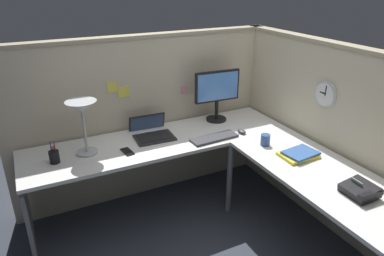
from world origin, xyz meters
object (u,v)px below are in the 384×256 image
coffee_mug (265,140)px  pen_cup (54,157)px  computer_mouse (242,131)px  book_stack (299,154)px  monitor (217,92)px  desk_lamp_dome (82,111)px  cell_phone (127,152)px  wall_clock (326,94)px  office_phone (360,191)px  keyboard (214,138)px  laptop (151,132)px

coffee_mug → pen_cup: bearing=163.9°
computer_mouse → book_stack: 0.61m
monitor → coffee_mug: monitor is taller
monitor → coffee_mug: bearing=-82.5°
desk_lamp_dome → pen_cup: desk_lamp_dome is taller
computer_mouse → cell_phone: (-1.05, 0.10, -0.01)m
computer_mouse → wall_clock: size_ratio=0.47×
pen_cup → wall_clock: (2.08, -0.64, 0.38)m
pen_cup → book_stack: 1.91m
pen_cup → coffee_mug: bearing=-16.1°
office_phone → wall_clock: wall_clock is taller
keyboard → cell_phone: 0.77m
cell_phone → coffee_mug: size_ratio=1.50×
keyboard → desk_lamp_dome: (-1.06, 0.23, 0.35)m
monitor → book_stack: (0.20, -0.96, -0.27)m
cell_phone → book_stack: (1.20, -0.69, 0.02)m
coffee_mug → computer_mouse: bearing=97.8°
monitor → keyboard: (-0.24, -0.38, -0.28)m
cell_phone → coffee_mug: bearing=-27.1°
coffee_mug → book_stack: bearing=-68.9°
desk_lamp_dome → cell_phone: bearing=-23.9°
monitor → coffee_mug: size_ratio=5.21×
keyboard → desk_lamp_dome: bearing=164.8°
monitor → cell_phone: bearing=-164.5°
coffee_mug → desk_lamp_dome: bearing=159.2°
cell_phone → wall_clock: (1.53, -0.56, 0.43)m
desk_lamp_dome → coffee_mug: 1.51m
cell_phone → office_phone: bearing=-54.5°
laptop → office_phone: bearing=-60.0°
laptop → book_stack: laptop is taller
pen_cup → office_phone: bearing=-38.2°
desk_lamp_dome → computer_mouse: bearing=-9.8°
monitor → desk_lamp_dome: bearing=-173.6°
cell_phone → book_stack: book_stack is taller
monitor → keyboard: 0.53m
keyboard → cell_phone: (-0.76, 0.10, -0.01)m
computer_mouse → desk_lamp_dome: desk_lamp_dome is taller
keyboard → wall_clock: size_ratio=1.95×
cell_phone → book_stack: bearing=-36.9°
pen_cup → coffee_mug: size_ratio=1.88×
cell_phone → keyboard: bearing=-14.7°
coffee_mug → wall_clock: 0.61m
monitor → keyboard: monitor is taller
cell_phone → coffee_mug: (1.09, -0.39, 0.04)m
computer_mouse → office_phone: size_ratio=0.49×
laptop → keyboard: laptop is taller
cell_phone → office_phone: 1.74m
keyboard → office_phone: 1.25m
laptop → coffee_mug: laptop is taller
coffee_mug → wall_clock: size_ratio=0.44×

